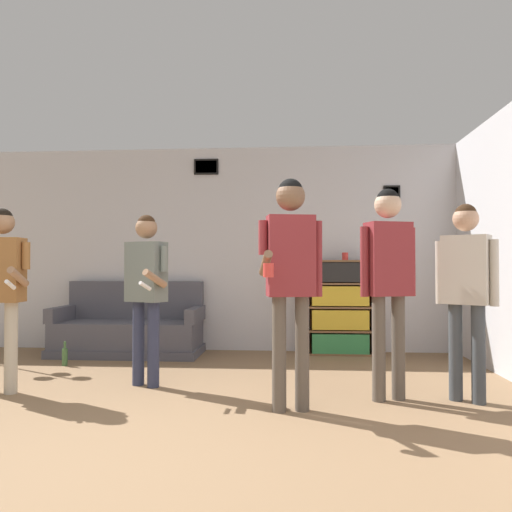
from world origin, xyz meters
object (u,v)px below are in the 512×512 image
couch (129,330)px  bookshelf (340,307)px  person_spectator_far_right (466,281)px  person_watcher_holding_cup (291,266)px  drinking_cup (345,256)px  person_player_foreground_center (146,281)px  person_player_foreground_left (1,280)px  bottle_on_floor (65,356)px  person_spectator_near_bookshelf (388,269)px

couch → bookshelf: size_ratio=1.54×
bookshelf → person_spectator_far_right: size_ratio=0.73×
person_watcher_holding_cup → bookshelf: bearing=76.7°
couch → person_spectator_far_right: 4.09m
person_watcher_holding_cup → drinking_cup: 2.64m
person_player_foreground_center → drinking_cup: person_player_foreground_center is taller
couch → drinking_cup: (2.74, 0.19, 0.94)m
person_player_foreground_left → person_watcher_holding_cup: 2.57m
person_player_foreground_left → bottle_on_floor: (0.00, 1.23, -0.89)m
bookshelf → drinking_cup: size_ratio=12.36×
bottle_on_floor → drinking_cup: (3.22, 0.97, 1.14)m
bookshelf → drinking_cup: drinking_cup is taller
bottle_on_floor → person_spectator_far_right: bearing=-16.7°
couch → person_watcher_holding_cup: person_watcher_holding_cup is taller
couch → bookshelf: bearing=4.2°
couch → bottle_on_floor: (-0.48, -0.78, -0.19)m
bookshelf → person_spectator_near_bookshelf: person_spectator_near_bookshelf is taller
person_player_foreground_center → person_spectator_near_bookshelf: 2.19m
bookshelf → bottle_on_floor: (-3.14, -0.97, -0.49)m
couch → person_player_foreground_left: person_player_foreground_left is taller
bookshelf → person_watcher_holding_cup: size_ratio=0.66×
person_watcher_holding_cup → person_spectator_far_right: 1.50m
person_watcher_holding_cup → bottle_on_floor: (-2.54, 1.57, -1.01)m
couch → bookshelf: 2.69m
person_player_foreground_left → person_spectator_far_right: bearing=0.4°
person_watcher_holding_cup → person_spectator_near_bookshelf: 0.89m
person_watcher_holding_cup → person_player_foreground_left: bearing=172.3°
person_spectator_far_right → person_player_foreground_center: bearing=173.3°
person_player_foreground_center → person_spectator_near_bookshelf: person_spectator_near_bookshelf is taller
couch → drinking_cup: drinking_cup is taller
person_player_foreground_center → person_spectator_far_right: person_spectator_far_right is taller
couch → person_player_foreground_center: 1.92m
person_player_foreground_center → person_spectator_near_bookshelf: size_ratio=0.90×
couch → person_spectator_near_bookshelf: bearing=-34.5°
person_watcher_holding_cup → person_spectator_near_bookshelf: size_ratio=1.02×
person_spectator_near_bookshelf → bottle_on_floor: person_spectator_near_bookshelf is taller
bottle_on_floor → drinking_cup: drinking_cup is taller
bookshelf → bottle_on_floor: size_ratio=4.41×
person_spectator_near_bookshelf → bottle_on_floor: 3.69m
couch → bookshelf: bookshelf is taller
person_spectator_near_bookshelf → drinking_cup: size_ratio=18.29×
couch → person_player_foreground_left: bearing=-103.4°
bookshelf → person_player_foreground_left: 3.86m
person_spectator_far_right → bookshelf: bearing=111.2°
bookshelf → bottle_on_floor: 3.33m
couch → bottle_on_floor: couch is taller
bookshelf → person_player_foreground_center: (-1.96, -1.84, 0.38)m
person_watcher_holding_cup → person_spectator_far_right: bearing=14.6°
bookshelf → couch: bearing=-175.8°
bookshelf → person_spectator_near_bookshelf: bearing=-84.5°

